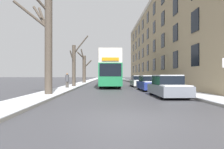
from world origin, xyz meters
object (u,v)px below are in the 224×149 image
(bare_tree_left_0, at_px, (47,36))
(parked_car_0, at_px, (168,87))
(oncoming_van, at_px, (104,76))
(bare_tree_left_1, at_px, (74,64))
(parked_car_2, at_px, (138,81))
(parked_car_1, at_px, (149,83))
(bare_tree_left_2, at_px, (84,68))
(pedestrian_left_sidewalk, at_px, (67,80))
(double_decker_bus, at_px, (109,68))

(bare_tree_left_0, bearing_deg, parked_car_0, -4.20)
(bare_tree_left_0, height_order, parked_car_0, bare_tree_left_0)
(oncoming_van, bearing_deg, bare_tree_left_1, -102.55)
(bare_tree_left_1, relative_size, parked_car_2, 1.53)
(parked_car_1, height_order, oncoming_van, oncoming_van)
(parked_car_0, bearing_deg, bare_tree_left_2, 109.48)
(bare_tree_left_0, relative_size, oncoming_van, 1.62)
(bare_tree_left_2, relative_size, parked_car_1, 1.37)
(bare_tree_left_0, relative_size, parked_car_0, 1.81)
(bare_tree_left_1, bearing_deg, bare_tree_left_2, 90.74)
(parked_car_0, height_order, pedestrian_left_sidewalk, pedestrian_left_sidewalk)
(bare_tree_left_0, relative_size, double_decker_bus, 0.69)
(parked_car_0, height_order, parked_car_2, parked_car_0)
(double_decker_bus, distance_m, parked_car_0, 13.23)
(parked_car_2, bearing_deg, bare_tree_left_0, -125.66)
(parked_car_2, bearing_deg, pedestrian_left_sidewalk, -152.55)
(parked_car_0, height_order, oncoming_van, oncoming_van)
(double_decker_bus, bearing_deg, pedestrian_left_sidewalk, -134.97)
(bare_tree_left_1, relative_size, oncoming_van, 1.27)
(bare_tree_left_0, xyz_separation_m, parked_car_2, (8.38, 11.69, -3.56))
(parked_car_0, bearing_deg, parked_car_2, 90.00)
(double_decker_bus, bearing_deg, oncoming_van, 93.06)
(bare_tree_left_1, height_order, double_decker_bus, bare_tree_left_1)
(oncoming_van, bearing_deg, bare_tree_left_0, -98.38)
(bare_tree_left_1, bearing_deg, pedestrian_left_sidewalk, -95.79)
(bare_tree_left_0, xyz_separation_m, oncoming_van, (3.86, 26.22, -2.96))
(pedestrian_left_sidewalk, bearing_deg, double_decker_bus, -158.15)
(bare_tree_left_2, bearing_deg, double_decker_bus, -67.35)
(bare_tree_left_0, height_order, parked_car_1, bare_tree_left_0)
(oncoming_van, bearing_deg, pedestrian_left_sidewalk, -101.51)
(pedestrian_left_sidewalk, bearing_deg, bare_tree_left_1, -118.97)
(bare_tree_left_0, distance_m, pedestrian_left_sidewalk, 8.04)
(bare_tree_left_2, bearing_deg, parked_car_0, -70.52)
(pedestrian_left_sidewalk, bearing_deg, bare_tree_left_0, 66.70)
(bare_tree_left_2, distance_m, parked_car_1, 19.31)
(bare_tree_left_2, xyz_separation_m, parked_car_0, (8.23, -23.28, -2.14))
(parked_car_0, distance_m, parked_car_2, 12.30)
(bare_tree_left_0, xyz_separation_m, parked_car_0, (8.38, -0.62, -3.54))
(bare_tree_left_1, distance_m, parked_car_0, 13.72)
(parked_car_2, bearing_deg, double_decker_bus, 175.97)
(bare_tree_left_1, bearing_deg, parked_car_0, -53.43)
(pedestrian_left_sidewalk, bearing_deg, parked_car_2, -175.73)
(bare_tree_left_2, height_order, double_decker_bus, bare_tree_left_2)
(bare_tree_left_2, distance_m, oncoming_van, 5.37)
(parked_car_0, bearing_deg, pedestrian_left_sidewalk, 136.46)
(bare_tree_left_1, xyz_separation_m, oncoming_van, (3.55, 15.95, -1.56))
(bare_tree_left_1, bearing_deg, bare_tree_left_0, -91.74)
(parked_car_1, bearing_deg, pedestrian_left_sidewalk, 166.47)
(bare_tree_left_2, xyz_separation_m, parked_car_2, (8.23, -10.98, -2.15))
(double_decker_bus, relative_size, oncoming_van, 2.34)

